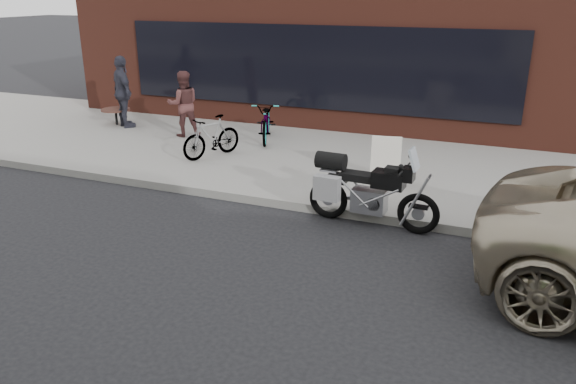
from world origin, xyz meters
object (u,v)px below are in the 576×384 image
object	(u,v)px
bicycle_rear	(212,137)
cafe_patron_left	(183,104)
sandwich_sign	(386,159)
cafe_patron_right	(123,92)
bicycle_front	(267,121)
cafe_table	(116,110)
motorcycle	(364,190)

from	to	relation	value
bicycle_rear	cafe_patron_left	world-z (taller)	cafe_patron_left
sandwich_sign	cafe_patron_right	xyz separation A→B (m)	(-7.17, 1.76, 0.47)
bicycle_front	bicycle_rear	distance (m)	1.78
cafe_table	cafe_patron_left	distance (m)	2.35
bicycle_rear	cafe_patron_left	xyz separation A→B (m)	(-1.50, 1.33, 0.34)
motorcycle	bicycle_front	distance (m)	4.97
cafe_table	motorcycle	bearing A→B (deg)	-25.55
cafe_patron_right	cafe_patron_left	bearing A→B (deg)	-152.34
bicycle_front	bicycle_rear	size ratio (longest dim) A/B	1.22
sandwich_sign	cafe_patron_right	size ratio (longest dim) A/B	0.48
cafe_patron_left	cafe_table	bearing A→B (deg)	-45.31
motorcycle	cafe_patron_right	world-z (taller)	cafe_patron_right
cafe_patron_left	cafe_patron_right	bearing A→B (deg)	-43.55
motorcycle	cafe_table	size ratio (longest dim) A/B	2.86
motorcycle	cafe_patron_right	distance (m)	8.05
bicycle_rear	cafe_patron_right	world-z (taller)	cafe_patron_right
motorcycle	bicycle_front	world-z (taller)	motorcycle
bicycle_front	sandwich_sign	world-z (taller)	bicycle_front
bicycle_front	sandwich_sign	xyz separation A→B (m)	(3.26, -1.93, -0.03)
bicycle_rear	cafe_patron_right	distance (m)	3.77
motorcycle	sandwich_sign	xyz separation A→B (m)	(-0.05, 1.76, 0.01)
bicycle_front	cafe_patron_left	distance (m)	2.06
motorcycle	cafe_table	distance (m)	8.44
cafe_patron_left	cafe_patron_right	xyz separation A→B (m)	(-1.90, 0.21, 0.12)
bicycle_front	cafe_patron_left	xyz separation A→B (m)	(-2.00, -0.38, 0.31)
cafe_table	sandwich_sign	bearing A→B (deg)	-13.95
motorcycle	bicycle_rear	xyz separation A→B (m)	(-3.82, 1.98, 0.01)
bicycle_front	cafe_patron_right	distance (m)	3.93
bicycle_rear	cafe_patron_left	distance (m)	2.03
cafe_table	cafe_patron_left	world-z (taller)	cafe_patron_left
bicycle_rear	cafe_table	distance (m)	4.14
cafe_patron_left	sandwich_sign	bearing A→B (deg)	126.39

